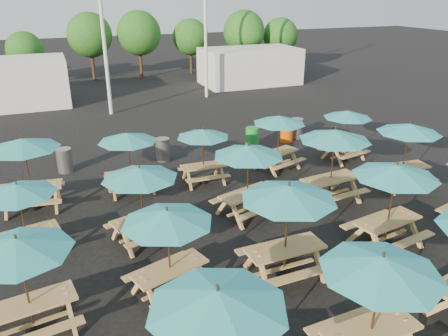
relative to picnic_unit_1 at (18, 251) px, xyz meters
name	(u,v)px	position (x,y,z in m)	size (l,w,h in m)	color
ground	(242,217)	(5.99, 2.94, -1.99)	(120.00, 120.00, 0.00)	black
picnic_unit_1	(18,251)	(0.00, 0.00, 0.00)	(2.40, 2.40, 2.29)	tan
picnic_unit_2	(18,194)	(-0.14, 3.16, -0.17)	(2.27, 2.27, 2.10)	tan
picnic_unit_3	(23,148)	(-0.04, 5.99, 0.11)	(2.45, 2.45, 2.42)	tan
picnic_unit_4	(218,306)	(2.92, -3.04, 0.15)	(2.88, 2.88, 2.46)	tan
picnic_unit_5	(167,222)	(2.96, 0.15, -0.05)	(2.56, 2.56, 2.23)	tan
picnic_unit_6	(140,177)	(2.89, 2.73, -0.03)	(2.55, 2.55, 2.25)	tan
picnic_unit_7	(128,141)	(3.16, 6.12, -0.10)	(2.02, 2.02, 2.18)	tan
picnic_unit_8	(381,271)	(5.92, -3.17, 0.09)	(2.30, 2.30, 2.39)	tan
picnic_unit_9	(288,198)	(5.76, -0.19, 0.17)	(2.35, 2.35, 2.49)	tan
picnic_unit_10	(248,155)	(6.22, 3.03, 0.05)	(2.67, 2.67, 2.34)	tan
picnic_unit_11	(203,136)	(5.77, 5.91, -0.19)	(1.95, 1.95, 2.07)	tan
picnic_unit_13	(395,175)	(9.05, 0.02, 0.13)	(2.56, 2.56, 2.44)	tan
picnic_unit_14	(335,139)	(9.20, 2.94, 0.20)	(2.53, 2.53, 2.52)	tan
picnic_unit_15	(279,123)	(8.89, 6.06, -0.07)	(2.55, 2.55, 2.20)	tan
picnic_unit_18	(409,132)	(12.28, 2.98, 0.07)	(2.35, 2.35, 2.38)	tan
picnic_unit_19	(348,117)	(11.96, 5.97, -0.14)	(2.30, 2.30, 2.12)	tan
waste_bin_0	(65,160)	(1.10, 8.88, -1.51)	(0.59, 0.59, 0.94)	gray
waste_bin_1	(163,149)	(4.94, 8.69, -1.51)	(0.59, 0.59, 0.94)	gray
waste_bin_2	(252,138)	(9.04, 8.71, -1.51)	(0.59, 0.59, 0.94)	#1A9332
waste_bin_3	(287,132)	(10.92, 8.94, -1.51)	(0.59, 0.59, 0.94)	#C8530B
waste_bin_4	(297,128)	(11.62, 9.22, -1.51)	(0.59, 0.59, 0.94)	gray
mast_0	(100,2)	(3.99, 16.94, 4.01)	(0.20, 0.20, 12.00)	silver
mast_1	(205,0)	(10.49, 18.94, 4.01)	(0.20, 0.20, 12.00)	silver
event_tent_1	(250,66)	(14.99, 21.94, -0.69)	(7.00, 4.00, 2.60)	silver
tree_2	(25,50)	(-0.40, 26.59, 0.64)	(2.59, 2.59, 3.93)	#382314
tree_3	(90,35)	(4.24, 27.66, 1.42)	(3.36, 3.36, 5.09)	#382314
tree_4	(139,33)	(7.89, 27.20, 1.47)	(3.41, 3.41, 5.17)	#382314
tree_5	(191,37)	(12.21, 27.62, 0.99)	(2.94, 2.94, 4.45)	#382314
tree_6	(244,32)	(16.22, 25.84, 1.44)	(3.38, 3.38, 5.13)	#382314
tree_7	(280,36)	(19.62, 25.86, 1.01)	(2.95, 2.95, 4.48)	#382314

